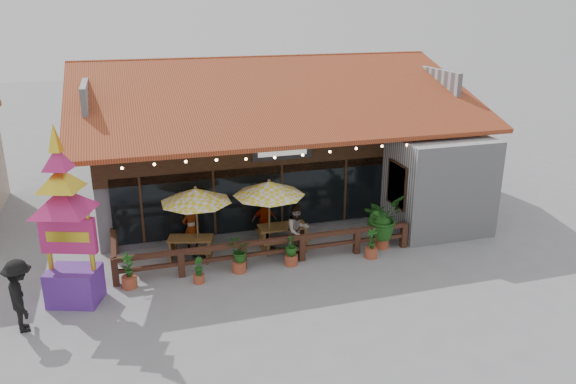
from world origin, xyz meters
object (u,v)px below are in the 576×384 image
object	(u,v)px
picnic_table_right	(283,233)
pedestrian	(20,296)
umbrella_right	(269,189)
umbrella_left	(196,196)
tropical_plant	(383,218)
picnic_table_left	(191,244)
thai_sign_tower	(64,205)

from	to	relation	value
picnic_table_right	pedestrian	distance (m)	8.63
umbrella_right	picnic_table_right	size ratio (longest dim) A/B	1.73
umbrella_left	tropical_plant	bearing A→B (deg)	-9.67
umbrella_right	picnic_table_left	distance (m)	3.26
umbrella_left	thai_sign_tower	size ratio (longest dim) A/B	0.55
umbrella_left	pedestrian	distance (m)	6.08
picnic_table_left	picnic_table_right	bearing A→B (deg)	-1.70
umbrella_left	thai_sign_tower	xyz separation A→B (m)	(-3.85, -1.97, 0.77)
pedestrian	umbrella_left	bearing A→B (deg)	-71.56
thai_sign_tower	pedestrian	world-z (taller)	thai_sign_tower
picnic_table_right	pedestrian	bearing A→B (deg)	-158.98
picnic_table_left	picnic_table_right	world-z (taller)	picnic_table_right
umbrella_left	tropical_plant	distance (m)	6.50
tropical_plant	pedestrian	distance (m)	11.57
thai_sign_tower	umbrella_right	bearing A→B (deg)	15.74
umbrella_right	thai_sign_tower	size ratio (longest dim) A/B	0.52
thai_sign_tower	umbrella_left	bearing A→B (deg)	27.18
picnic_table_left	tropical_plant	xyz separation A→B (m)	(6.56, -1.15, 0.62)
tropical_plant	pedestrian	bearing A→B (deg)	-169.85
tropical_plant	picnic_table_left	bearing A→B (deg)	170.08
pedestrian	umbrella_right	bearing A→B (deg)	-81.92
picnic_table_right	thai_sign_tower	bearing A→B (deg)	-164.03
picnic_table_left	tropical_plant	bearing A→B (deg)	-9.92
tropical_plant	picnic_table_right	bearing A→B (deg)	162.53
umbrella_right	picnic_table_right	xyz separation A→B (m)	(0.52, 0.18, -1.75)
pedestrian	thai_sign_tower	bearing A→B (deg)	-60.26
picnic_table_left	thai_sign_tower	size ratio (longest dim) A/B	0.31
picnic_table_left	picnic_table_right	xyz separation A→B (m)	(3.22, -0.10, 0.06)
umbrella_left	picnic_table_right	bearing A→B (deg)	-0.45
picnic_table_left	picnic_table_right	size ratio (longest dim) A/B	1.04
picnic_table_right	pedestrian	xyz separation A→B (m)	(-8.05, -3.09, 0.46)
umbrella_right	picnic_table_right	bearing A→B (deg)	18.71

